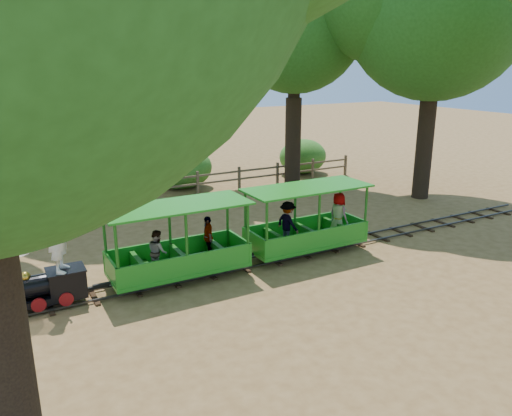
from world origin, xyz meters
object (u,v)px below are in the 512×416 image
fence (176,184)px  carriage_rear (308,226)px  locomotive (29,246)px  carriage_front (179,251)px

fence → carriage_rear: bearing=-81.3°
locomotive → carriage_rear: 7.51m
carriage_rear → fence: bearing=98.7°
locomotive → carriage_rear: locomotive is taller
locomotive → fence: size_ratio=0.16×
locomotive → carriage_rear: bearing=-0.3°
locomotive → fence: locomotive is taller
carriage_rear → fence: (-1.22, 7.99, -0.26)m
locomotive → carriage_front: locomotive is taller
carriage_rear → fence: 8.09m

